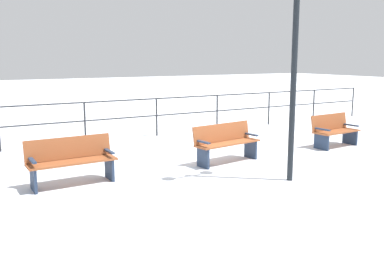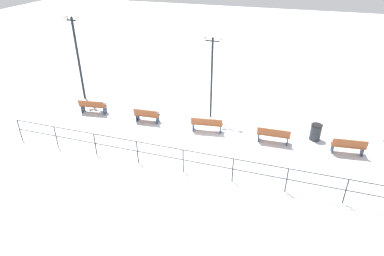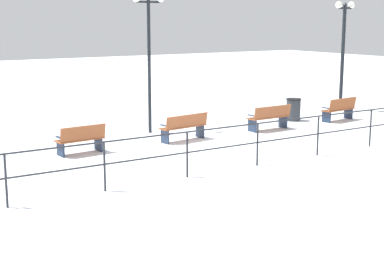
{
  "view_description": "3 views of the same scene",
  "coord_description": "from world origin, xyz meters",
  "px_view_note": "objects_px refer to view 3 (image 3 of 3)",
  "views": [
    {
      "loc": [
        7.68,
        -5.35,
        2.39
      ],
      "look_at": [
        -1.02,
        -0.37,
        0.69
      ],
      "focal_mm": 39.21,
      "sensor_mm": 36.0,
      "label": 1
    },
    {
      "loc": [
        -15.21,
        -4.11,
        8.95
      ],
      "look_at": [
        -0.97,
        0.53,
        0.61
      ],
      "focal_mm": 31.33,
      "sensor_mm": 36.0,
      "label": 2
    },
    {
      "loc": [
        -15.65,
        9.5,
        3.87
      ],
      "look_at": [
        -1.37,
        0.51,
        0.68
      ],
      "focal_mm": 54.08,
      "sensor_mm": 36.0,
      "label": 3
    }
  ],
  "objects_px": {
    "lamppost_middle": "(149,36)",
    "bench_fourth": "(81,139)",
    "trash_bin": "(293,110)",
    "bench_nearest": "(340,109)",
    "bench_second": "(270,117)",
    "lamppost_near": "(343,39)",
    "bench_third": "(184,126)"
  },
  "relations": [
    {
      "from": "lamppost_middle",
      "to": "bench_fourth",
      "type": "bearing_deg",
      "value": 119.02
    },
    {
      "from": "bench_fourth",
      "to": "trash_bin",
      "type": "height_order",
      "value": "bench_fourth"
    },
    {
      "from": "bench_nearest",
      "to": "lamppost_middle",
      "type": "bearing_deg",
      "value": 69.57
    },
    {
      "from": "bench_nearest",
      "to": "lamppost_middle",
      "type": "distance_m",
      "value": 8.03
    },
    {
      "from": "bench_nearest",
      "to": "trash_bin",
      "type": "distance_m",
      "value": 1.77
    },
    {
      "from": "bench_second",
      "to": "lamppost_near",
      "type": "height_order",
      "value": "lamppost_near"
    },
    {
      "from": "bench_fourth",
      "to": "lamppost_middle",
      "type": "xyz_separation_m",
      "value": [
        1.79,
        -3.23,
        2.87
      ]
    },
    {
      "from": "trash_bin",
      "to": "bench_third",
      "type": "bearing_deg",
      "value": 99.95
    },
    {
      "from": "bench_fourth",
      "to": "lamppost_near",
      "type": "distance_m",
      "value": 12.86
    },
    {
      "from": "bench_nearest",
      "to": "bench_second",
      "type": "height_order",
      "value": "bench_nearest"
    },
    {
      "from": "bench_nearest",
      "to": "bench_third",
      "type": "relative_size",
      "value": 0.93
    },
    {
      "from": "lamppost_near",
      "to": "lamppost_middle",
      "type": "xyz_separation_m",
      "value": [
        0.0,
        9.24,
        0.27
      ]
    },
    {
      "from": "lamppost_near",
      "to": "bench_nearest",
      "type": "bearing_deg",
      "value": 132.85
    },
    {
      "from": "bench_third",
      "to": "trash_bin",
      "type": "distance_m",
      "value": 5.6
    },
    {
      "from": "lamppost_near",
      "to": "lamppost_middle",
      "type": "distance_m",
      "value": 9.25
    },
    {
      "from": "bench_fourth",
      "to": "lamppost_middle",
      "type": "distance_m",
      "value": 4.67
    },
    {
      "from": "bench_fourth",
      "to": "lamppost_near",
      "type": "bearing_deg",
      "value": -86.14
    },
    {
      "from": "lamppost_middle",
      "to": "trash_bin",
      "type": "bearing_deg",
      "value": -98.31
    },
    {
      "from": "bench_nearest",
      "to": "lamppost_middle",
      "type": "xyz_separation_m",
      "value": [
        1.81,
        7.29,
        2.84
      ]
    },
    {
      "from": "bench_second",
      "to": "bench_fourth",
      "type": "relative_size",
      "value": 1.14
    },
    {
      "from": "bench_second",
      "to": "lamppost_middle",
      "type": "xyz_separation_m",
      "value": [
        1.86,
        3.78,
        2.83
      ]
    },
    {
      "from": "bench_third",
      "to": "bench_nearest",
      "type": "bearing_deg",
      "value": -97.87
    },
    {
      "from": "bench_third",
      "to": "bench_fourth",
      "type": "relative_size",
      "value": 1.19
    },
    {
      "from": "bench_second",
      "to": "lamppost_near",
      "type": "relative_size",
      "value": 0.36
    },
    {
      "from": "bench_second",
      "to": "bench_fourth",
      "type": "xyz_separation_m",
      "value": [
        0.07,
        7.0,
        -0.03
      ]
    },
    {
      "from": "bench_second",
      "to": "lamppost_middle",
      "type": "relative_size",
      "value": 0.35
    },
    {
      "from": "bench_nearest",
      "to": "bench_third",
      "type": "height_order",
      "value": "bench_nearest"
    },
    {
      "from": "bench_third",
      "to": "lamppost_near",
      "type": "xyz_separation_m",
      "value": [
        1.82,
        -8.96,
        2.56
      ]
    },
    {
      "from": "bench_fourth",
      "to": "trash_bin",
      "type": "xyz_separation_m",
      "value": [
        0.94,
        -9.03,
        -0.0
      ]
    },
    {
      "from": "lamppost_middle",
      "to": "trash_bin",
      "type": "xyz_separation_m",
      "value": [
        -0.85,
        -5.8,
        -2.87
      ]
    },
    {
      "from": "bench_second",
      "to": "lamppost_near",
      "type": "xyz_separation_m",
      "value": [
        1.86,
        -5.47,
        2.57
      ]
    },
    {
      "from": "lamppost_middle",
      "to": "trash_bin",
      "type": "distance_m",
      "value": 6.53
    }
  ]
}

